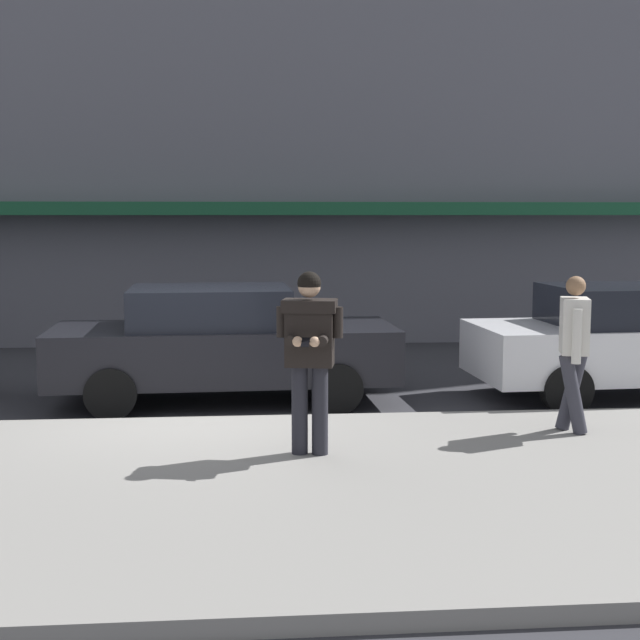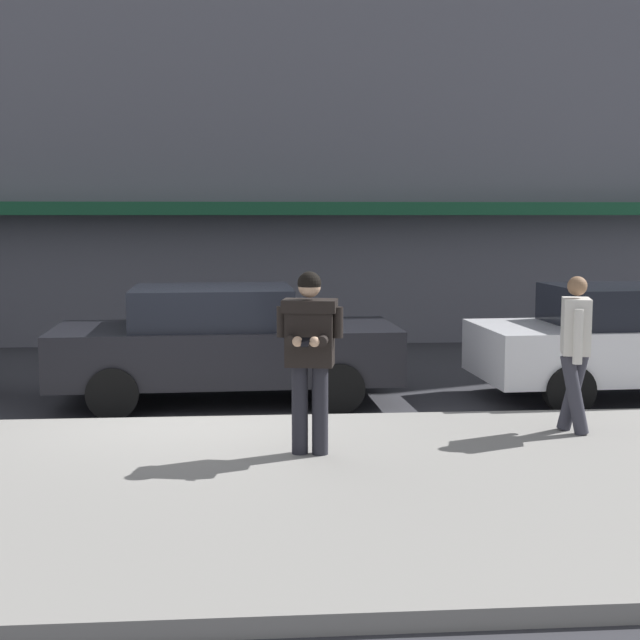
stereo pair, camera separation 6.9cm
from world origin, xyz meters
name	(u,v)px [view 2 (the right image)]	position (x,y,z in m)	size (l,w,h in m)	color
ground_plane	(194,424)	(0.00, 0.00, 0.00)	(80.00, 80.00, 0.00)	#333338
sidewalk	(288,489)	(1.00, -2.85, 0.07)	(32.00, 5.30, 0.14)	gray
curb_paint_line	(278,421)	(1.00, 0.05, 0.00)	(28.00, 0.12, 0.01)	silver
storefront_facade	(263,7)	(1.00, 8.49, 6.73)	(28.00, 4.70, 13.49)	slate
parked_sedan_mid	(223,343)	(0.32, 1.26, 0.79)	(4.56, 2.05, 1.54)	black
parked_sedan_far	(640,341)	(5.93, 1.03, 0.79)	(4.59, 2.10, 1.54)	silver
man_texting_on_phone	(310,343)	(1.25, -1.96, 1.25)	(0.64, 0.63, 1.81)	#23232B
pedestrian_in_light_coat	(575,344)	(4.16, -1.29, 1.11)	(0.40, 0.58, 1.70)	#33333D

